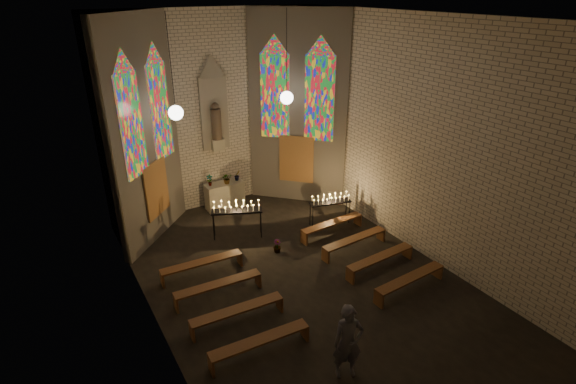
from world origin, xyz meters
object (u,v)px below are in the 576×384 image
object	(u,v)px
votive_stand_left	(237,209)
visitor	(348,342)
aisle_flower_pot	(277,246)
altar	(225,195)
votive_stand_right	(330,200)

from	to	relation	value
votive_stand_left	visitor	bearing A→B (deg)	-69.82
votive_stand_left	aisle_flower_pot	bearing A→B (deg)	-42.63
altar	aisle_flower_pot	xyz separation A→B (m)	(0.15, -3.71, -0.29)
votive_stand_right	visitor	xyz separation A→B (m)	(-3.60, -5.65, -0.03)
votive_stand_left	votive_stand_right	distance (m)	3.25
votive_stand_right	visitor	distance (m)	6.70
votive_stand_right	aisle_flower_pot	bearing A→B (deg)	-151.07
aisle_flower_pot	votive_stand_right	world-z (taller)	votive_stand_right
votive_stand_left	altar	bearing A→B (deg)	101.59
altar	votive_stand_right	world-z (taller)	votive_stand_right
visitor	altar	bearing A→B (deg)	104.67
aisle_flower_pot	votive_stand_left	xyz separation A→B (m)	(-0.65, 1.51, 0.82)
altar	aisle_flower_pot	bearing A→B (deg)	-87.69
aisle_flower_pot	votive_stand_left	distance (m)	1.84
altar	votive_stand_right	bearing A→B (deg)	-49.06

